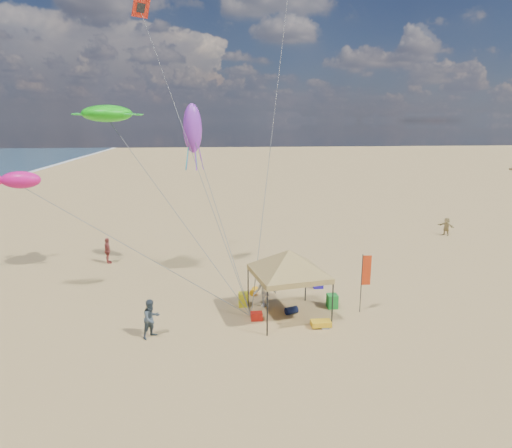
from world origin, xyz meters
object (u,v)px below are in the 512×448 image
Objects in this scene: person_near_a at (288,275)px; person_near_b at (151,319)px; cooler_blue at (318,285)px; person_far_c at (446,226)px; cooler_red at (257,316)px; person_far_a at (108,251)px; canopy_tent at (289,252)px; chair_green at (332,301)px; person_near_c at (265,289)px; beach_cart at (321,323)px; feather_flag at (365,274)px; chair_yellow at (244,299)px.

person_near_b is at bearing 40.85° from person_near_a.
cooler_blue is 0.36× the size of person_far_c.
cooler_red is 0.31× the size of person_far_a.
canopy_tent is at bearing 7.71° from cooler_red.
cooler_blue is (2.34, 3.48, -3.03)m from canopy_tent.
person_near_c is (-3.36, 0.50, 0.60)m from chair_green.
chair_green is 0.78× the size of beach_cart.
feather_flag is at bearing -34.93° from person_near_b.
chair_green is at bearing -8.87° from chair_yellow.
person_near_b is (-7.54, -0.11, 0.67)m from beach_cart.
person_near_b is at bearing -150.41° from cooler_blue.
cooler_blue is at bearing 43.51° from cooler_red.
cooler_red is 1.78m from person_near_c.
person_far_c is at bearing 39.29° from cooler_red.
chair_yellow is at bearing 143.89° from canopy_tent.
cooler_blue is 0.31× the size of person_near_b.
person_far_a reaches higher than person_near_a.
person_near_a is at bearing -140.62° from person_far_a.
canopy_tent reaches higher than cooler_red.
cooler_red is 0.77× the size of chair_yellow.
person_far_c is at bearing -103.32° from person_far_a.
cooler_blue is 14.01m from person_far_a.
cooler_red is 0.36× the size of person_far_c.
person_far_a is at bearing -117.16° from person_far_c.
beach_cart is (-1.10, -2.07, -0.15)m from chair_green.
beach_cart is 0.47× the size of person_near_c.
chair_yellow is (-2.02, 1.48, -2.87)m from canopy_tent.
person_near_a is (2.64, 2.11, 0.47)m from chair_yellow.
beach_cart is 4.96m from person_near_a.
beach_cart is at bearing -155.40° from person_far_a.
chair_yellow is (-5.79, 1.37, -1.64)m from feather_flag.
chair_yellow is 1.24m from person_near_c.
person_near_b is at bearing -165.80° from cooler_red.
chair_yellow is 11.45m from person_far_a.
canopy_tent reaches higher than chair_yellow.
cooler_blue is at bearing -89.19° from person_far_c.
cooler_red is 1.00× the size of cooler_blue.
chair_green is at bearing -88.84° from cooler_blue.
cooler_blue is at bearing 77.61° from beach_cart.
person_far_c reaches higher than chair_green.
canopy_tent is 3.25× the size of person_near_c.
chair_yellow is 4.32m from beach_cart.
chair_green is 18.62m from person_far_c.
cooler_blue is 4.88m from beach_cart.
feather_flag reaches higher than person_far_c.
feather_flag is 3.30× the size of beach_cart.
feather_flag is at bearing -13.27° from chair_yellow.
person_far_a is at bearing 137.00° from chair_yellow.
feather_flag reaches higher than person_near_c.
cooler_blue is 9.90m from person_near_b.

